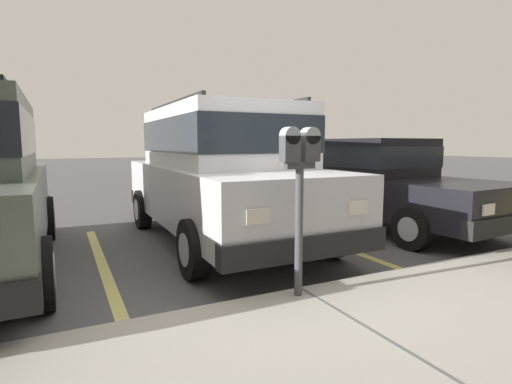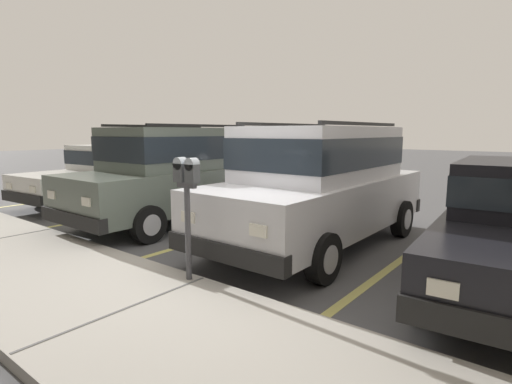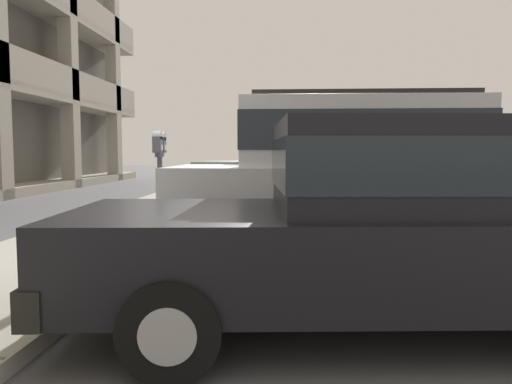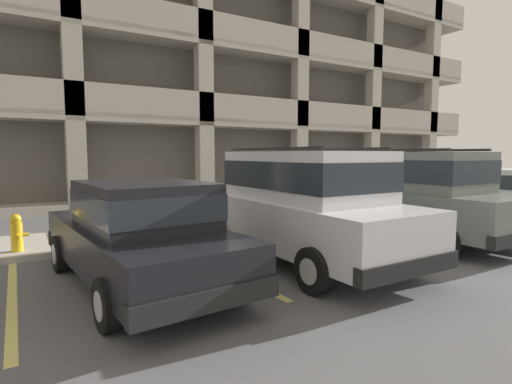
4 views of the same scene
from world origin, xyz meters
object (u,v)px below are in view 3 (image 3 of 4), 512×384
(blue_coupe, at_px, (328,171))
(parking_meter_near, at_px, (160,159))
(dark_hatchback, at_px, (320,163))
(red_sedan, at_px, (388,220))
(silver_suv, at_px, (354,169))

(blue_coupe, relative_size, parking_meter_near, 3.11)
(dark_hatchback, relative_size, parking_meter_near, 3.24)
(dark_hatchback, xyz_separation_m, blue_coupe, (3.28, -0.42, -0.27))
(red_sedan, relative_size, parking_meter_near, 3.11)
(silver_suv, height_order, red_sedan, silver_suv)
(silver_suv, relative_size, blue_coupe, 1.04)
(red_sedan, height_order, parking_meter_near, parking_meter_near)
(red_sedan, height_order, blue_coupe, same)
(dark_hatchback, bearing_deg, blue_coupe, -7.63)
(red_sedan, relative_size, blue_coupe, 1.00)
(silver_suv, distance_m, blue_coupe, 6.54)
(silver_suv, bearing_deg, parking_meter_near, 83.54)
(blue_coupe, bearing_deg, silver_suv, 174.19)
(parking_meter_near, bearing_deg, silver_suv, -96.51)
(silver_suv, xyz_separation_m, blue_coupe, (6.53, -0.18, -0.27))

